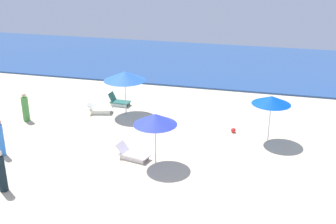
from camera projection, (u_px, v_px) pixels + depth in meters
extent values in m
cube|color=navy|center=(230.00, 64.00, 33.79)|extent=(60.00, 13.63, 0.12)
cylinder|color=silver|center=(126.00, 97.00, 23.39)|extent=(0.05, 0.05, 1.98)
cone|color=blue|center=(125.00, 76.00, 22.93)|extent=(2.33, 2.33, 0.51)
cube|color=silver|center=(119.00, 105.00, 24.72)|extent=(1.01, 0.09, 0.19)
cube|color=silver|center=(122.00, 102.00, 25.22)|extent=(1.01, 0.09, 0.19)
cube|color=#286156|center=(120.00, 102.00, 24.93)|extent=(1.15, 0.71, 0.06)
cube|color=#286156|center=(112.00, 97.00, 24.97)|extent=(0.32, 0.63, 0.54)
cube|color=silver|center=(100.00, 113.00, 23.56)|extent=(1.07, 0.30, 0.22)
cube|color=silver|center=(102.00, 109.00, 24.08)|extent=(1.07, 0.30, 0.22)
cube|color=white|center=(101.00, 109.00, 23.77)|extent=(1.34, 0.94, 0.06)
cube|color=white|center=(91.00, 106.00, 23.71)|extent=(0.51, 0.70, 0.39)
cylinder|color=silver|center=(269.00, 123.00, 20.11)|extent=(0.05, 0.05, 1.90)
cone|color=#0645B1|center=(271.00, 100.00, 19.69)|extent=(1.84, 1.84, 0.40)
cylinder|color=silver|center=(156.00, 144.00, 17.95)|extent=(0.05, 0.05, 1.85)
cone|color=#2D3EB3|center=(155.00, 119.00, 17.52)|extent=(1.87, 1.87, 0.48)
cube|color=silver|center=(131.00, 160.00, 18.42)|extent=(1.18, 0.30, 0.18)
cube|color=silver|center=(138.00, 155.00, 18.85)|extent=(1.18, 0.30, 0.18)
cube|color=white|center=(134.00, 155.00, 18.59)|extent=(1.43, 0.89, 0.06)
cube|color=white|center=(123.00, 148.00, 18.77)|extent=(0.50, 0.65, 0.46)
cylinder|color=#3379DC|center=(1.00, 140.00, 18.76)|extent=(0.36, 0.36, 1.50)
cylinder|color=#489445|center=(25.00, 109.00, 22.59)|extent=(0.49, 0.49, 1.35)
sphere|color=beige|center=(24.00, 95.00, 22.30)|extent=(0.23, 0.23, 0.23)
cylinder|color=black|center=(2.00, 174.00, 15.98)|extent=(0.35, 0.35, 1.48)
sphere|color=red|center=(233.00, 130.00, 21.31)|extent=(0.24, 0.24, 0.24)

